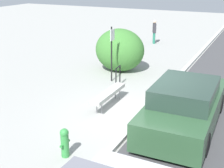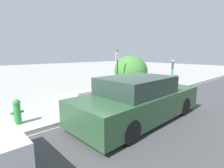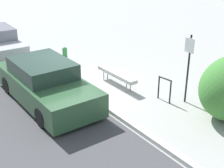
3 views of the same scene
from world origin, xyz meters
name	(u,v)px [view 1 (image 1 of 3)]	position (x,y,z in m)	size (l,w,h in m)	color
ground_plane	(142,117)	(0.00, 0.00, 0.00)	(60.00, 60.00, 0.00)	#9E9E99
curb	(142,115)	(0.00, 0.00, 0.07)	(60.00, 0.20, 0.13)	#B7B7B2
bench	(109,93)	(0.35, 1.37, 0.45)	(2.04, 0.35, 0.53)	gray
bike_rack	(118,74)	(2.30, 1.93, 0.50)	(0.55, 0.11, 0.83)	black
sign_post	(112,49)	(2.77, 2.44, 1.38)	(0.36, 0.08, 2.30)	black
fire_hydrant	(65,142)	(-2.95, 0.93, 0.41)	(0.36, 0.22, 0.77)	#338C3F
shrub_hedge	(120,50)	(4.30, 2.78, 0.98)	(1.90, 2.31, 1.97)	#3D7A33
pedestrian	(154,31)	(10.75, 3.28, 0.81)	(0.39, 0.32, 1.51)	#267259
parked_car_near	(185,106)	(0.01, -1.31, 0.64)	(4.64, 1.91, 1.40)	black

